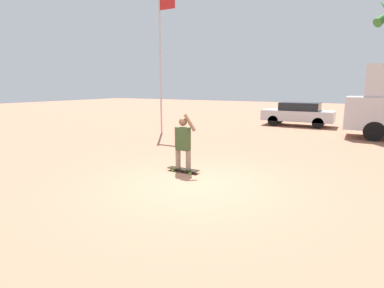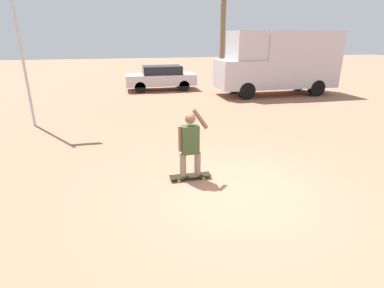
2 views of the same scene
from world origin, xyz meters
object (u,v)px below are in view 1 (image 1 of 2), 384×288
(person_skateboarder, at_px, (183,141))
(flagpole, at_px, (161,58))
(skateboard, at_px, (183,169))
(parked_car_silver, at_px, (298,113))

(person_skateboarder, distance_m, flagpole, 7.47)
(skateboard, height_order, flagpole, flagpole)
(skateboard, relative_size, flagpole, 0.14)
(person_skateboarder, height_order, flagpole, flagpole)
(parked_car_silver, xyz_separation_m, flagpole, (-5.28, -6.51, 2.89))
(skateboard, xyz_separation_m, flagpole, (-4.43, 5.34, 3.56))
(skateboard, distance_m, flagpole, 7.80)
(parked_car_silver, bearing_deg, skateboard, -94.11)
(skateboard, distance_m, person_skateboarder, 0.80)
(skateboard, bearing_deg, person_skateboarder, 180.00)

